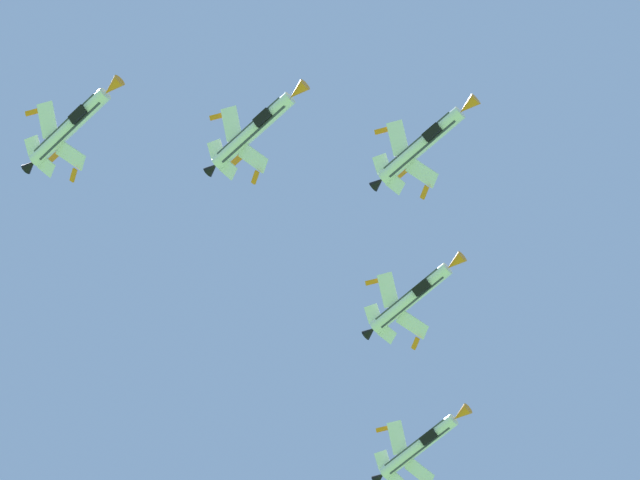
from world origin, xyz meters
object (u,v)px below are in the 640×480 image
Objects in this scene: fighter_jet_left_outer at (420,445)px; fighter_jet_right_outer at (71,126)px; fighter_jet_lead at (423,144)px; fighter_jet_right_wing at (255,130)px; fighter_jet_left_wing at (413,297)px.

fighter_jet_right_outer is (-49.10, -34.35, -0.19)m from fighter_jet_left_outer.
fighter_jet_right_outer is (-39.88, 5.77, -0.52)m from fighter_jet_lead.
fighter_jet_right_wing reaches higher than fighter_jet_right_outer.
fighter_jet_right_wing is at bearing 137.05° from fighter_jet_right_outer.
fighter_jet_left_outer is 1.00× the size of fighter_jet_right_outer.
fighter_jet_left_wing reaches higher than fighter_jet_lead.
fighter_jet_left_wing is 28.65m from fighter_jet_right_wing.
fighter_jet_right_outer is at bearing -16.45° from fighter_jet_left_wing.
fighter_jet_lead is at bearing 137.02° from fighter_jet_right_outer.
fighter_jet_lead is 1.00× the size of fighter_jet_right_outer.
fighter_jet_lead is 20.48m from fighter_jet_left_wing.
fighter_jet_lead is 41.16m from fighter_jet_left_outer.
fighter_jet_left_wing is 1.00× the size of fighter_jet_right_outer.
fighter_jet_left_outer is at bearing -140.53° from fighter_jet_left_wing.
fighter_jet_left_wing is (3.57, 20.14, 0.96)m from fighter_jet_lead.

